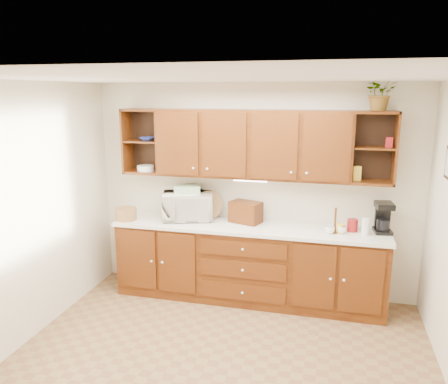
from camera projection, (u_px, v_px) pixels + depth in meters
The scene contains 24 objects.
floor at pixel (217, 368), 4.03m from camera, with size 4.00×4.00×0.00m, color olive.
ceiling at pixel (216, 77), 3.45m from camera, with size 4.00×4.00×0.00m, color white.
back_wall at pixel (253, 190), 5.40m from camera, with size 4.00×4.00×0.00m, color beige.
left_wall at pixel (17, 218), 4.22m from camera, with size 3.50×3.50×0.00m, color beige.
base_cabinets at pixel (248, 264), 5.30m from camera, with size 3.20×0.60×0.90m, color #3A1506.
countertop at pixel (248, 227), 5.19m from camera, with size 3.24×0.64×0.04m, color white.
upper_cabinets at pixel (252, 144), 5.11m from camera, with size 3.20×0.33×0.80m.
undercabinet_light at pixel (250, 180), 5.16m from camera, with size 0.40×0.05×0.03m, color white.
wicker_basket at pixel (126, 214), 5.41m from camera, with size 0.26×0.26×0.15m, color olive.
microwave at pixel (188, 206), 5.41m from camera, with size 0.61×0.41×0.34m, color silver.
towel_stack at pixel (187, 189), 5.36m from camera, with size 0.31×0.23×0.09m, color #C9CF61.
wine_bottle at pixel (193, 208), 5.40m from camera, with size 0.07×0.07×0.28m, color black.
woven_tray at pixel (209, 218), 5.47m from camera, with size 0.36×0.36×0.02m, color olive.
bread_box at pixel (246, 212), 5.28m from camera, with size 0.37×0.23×0.26m, color #3A1506.
mug_tree at pixel (335, 229), 4.92m from camera, with size 0.25×0.26×0.29m.
canister_red at pixel (352, 225), 4.96m from camera, with size 0.12×0.12×0.14m, color maroon.
canister_white at pixel (365, 227), 4.81m from camera, with size 0.08×0.08×0.19m, color white.
canister_yellow at pixel (340, 228), 4.89m from camera, with size 0.09×0.09×0.11m, color gold.
coffee_maker at pixel (383, 218), 4.91m from camera, with size 0.21×0.26×0.35m.
bowl_stack at pixel (147, 139), 5.38m from camera, with size 0.19×0.19×0.05m, color navy.
plate_stack at pixel (146, 168), 5.48m from camera, with size 0.21×0.21×0.07m, color white.
pantry_box_yellow at pixel (356, 173), 4.88m from camera, with size 0.09×0.07×0.16m, color gold.
pantry_box_red at pixel (389, 142), 4.73m from camera, with size 0.07×0.06×0.11m, color maroon.
potted_plant at pixel (381, 93), 4.60m from camera, with size 0.34×0.30×0.38m, color #999999.
Camera 1 is at (0.93, -3.45, 2.48)m, focal length 35.00 mm.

